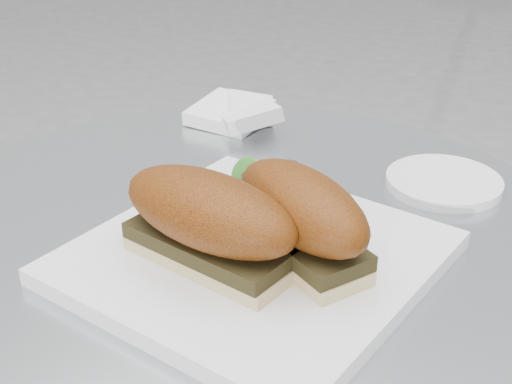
{
  "coord_description": "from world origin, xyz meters",
  "views": [
    {
      "loc": [
        0.29,
        -0.51,
        1.08
      ],
      "look_at": [
        0.01,
        0.03,
        0.77
      ],
      "focal_mm": 50.0,
      "sensor_mm": 36.0,
      "label": 1
    }
  ],
  "objects_px": {
    "sandwich_left": "(209,219)",
    "plate": "(254,258)",
    "saucer": "(444,182)",
    "sandwich_right": "(301,215)"
  },
  "relations": [
    {
      "from": "sandwich_left",
      "to": "plate",
      "type": "bearing_deg",
      "value": 66.05
    },
    {
      "from": "saucer",
      "to": "sandwich_right",
      "type": "bearing_deg",
      "value": -107.63
    },
    {
      "from": "plate",
      "to": "sandwich_left",
      "type": "relative_size",
      "value": 1.54
    },
    {
      "from": "sandwich_left",
      "to": "sandwich_right",
      "type": "xyz_separation_m",
      "value": [
        0.06,
        0.04,
        0.0
      ]
    },
    {
      "from": "sandwich_right",
      "to": "saucer",
      "type": "relative_size",
      "value": 1.37
    },
    {
      "from": "sandwich_left",
      "to": "saucer",
      "type": "height_order",
      "value": "sandwich_left"
    },
    {
      "from": "plate",
      "to": "saucer",
      "type": "xyz_separation_m",
      "value": [
        0.11,
        0.23,
        -0.0
      ]
    },
    {
      "from": "plate",
      "to": "sandwich_left",
      "type": "bearing_deg",
      "value": -124.88
    },
    {
      "from": "sandwich_left",
      "to": "saucer",
      "type": "xyz_separation_m",
      "value": [
        0.14,
        0.26,
        -0.05
      ]
    },
    {
      "from": "sandwich_right",
      "to": "saucer",
      "type": "distance_m",
      "value": 0.24
    }
  ]
}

